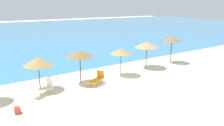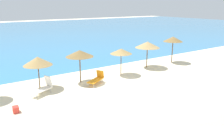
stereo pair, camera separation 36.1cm
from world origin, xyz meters
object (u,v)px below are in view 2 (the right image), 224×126
Objects in this scene: beach_umbrella_1 at (38,61)px; beach_umbrella_2 at (80,53)px; beach_umbrella_3 at (121,51)px; lounge_chair_0 at (43,87)px; beach_umbrella_5 at (173,39)px; cooler_box at (16,109)px; beach_umbrella_4 at (147,45)px; lounge_chair_1 at (97,79)px.

beach_umbrella_1 is 0.93× the size of beach_umbrella_2.
beach_umbrella_3 is 7.41m from lounge_chair_0.
beach_umbrella_5 reaches higher than beach_umbrella_1.
cooler_box is at bearing -153.82° from beach_umbrella_2.
beach_umbrella_3 is 3.69m from beach_umbrella_4.
beach_umbrella_5 reaches higher than beach_umbrella_3.
cooler_box is (-2.35, -3.07, -1.98)m from beach_umbrella_1.
beach_umbrella_3 reaches higher than lounge_chair_1.
lounge_chair_1 is (4.13, -1.38, -1.74)m from beach_umbrella_1.
beach_umbrella_1 is at bearing 42.20° from lounge_chair_1.
beach_umbrella_1 is 0.87× the size of beach_umbrella_5.
beach_umbrella_5 is 6.80× the size of cooler_box.
beach_umbrella_5 is (11.17, 0.36, 0.16)m from beach_umbrella_2.
beach_umbrella_1 is at bearing 52.58° from cooler_box.
beach_umbrella_3 is at bearing 14.96° from cooler_box.
lounge_chair_0 is (-0.06, -1.13, -1.67)m from beach_umbrella_1.
beach_umbrella_2 is at bearing 11.60° from lounge_chair_1.
beach_umbrella_3 is (3.92, -0.20, -0.23)m from beach_umbrella_2.
cooler_box is (-5.56, -2.74, -2.21)m from beach_umbrella_2.
beach_umbrella_2 is 6.39× the size of cooler_box.
beach_umbrella_4 is 7.06m from lounge_chair_1.
beach_umbrella_3 is 5.77× the size of cooler_box.
beach_umbrella_1 is 0.95× the size of beach_umbrella_4.
lounge_chair_1 is at bearing -49.09° from beach_umbrella_2.
beach_umbrella_3 is 1.38× the size of lounge_chair_1.
beach_umbrella_3 is 0.92× the size of beach_umbrella_4.
lounge_chair_0 is (-3.28, -0.80, -1.91)m from beach_umbrella_2.
beach_umbrella_1 reaches higher than beach_umbrella_3.
lounge_chair_0 is at bearing 40.33° from cooler_box.
beach_umbrella_5 reaches higher than lounge_chair_0.
cooler_box is (-16.74, -3.10, -2.38)m from beach_umbrella_5.
beach_umbrella_4 reaches higher than beach_umbrella_3.
beach_umbrella_5 is at bearing -112.92° from lounge_chair_0.
beach_umbrella_5 reaches higher than beach_umbrella_2.
beach_umbrella_1 is 1.40× the size of lounge_chair_0.
beach_umbrella_3 is 0.85× the size of beach_umbrella_5.
beach_umbrella_4 reaches higher than beach_umbrella_1.
beach_umbrella_4 is 13.65m from cooler_box.
beach_umbrella_1 reaches higher than cooler_box.
lounge_chair_1 is 6.70m from cooler_box.
beach_umbrella_3 is at bearing -2.95° from beach_umbrella_2.
beach_umbrella_2 reaches higher than beach_umbrella_4.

